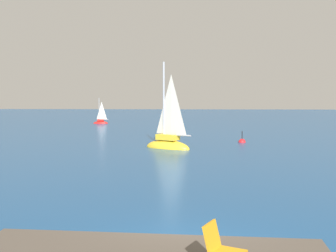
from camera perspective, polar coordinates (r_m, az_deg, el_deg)
name	(u,v)px	position (r m, az deg, el deg)	size (l,w,h in m)	color
sailboat_near	(168,143)	(29.86, -0.01, -2.26)	(3.51, 2.71, 6.45)	yellow
sailboat_far	(101,122)	(52.61, -8.74, 0.52)	(1.80, 0.62, 3.32)	red
beach_chair	(220,246)	(7.22, 6.82, -15.27)	(0.74, 0.69, 0.80)	orange
marker_buoy	(242,142)	(33.75, 9.60, -2.10)	(0.56, 0.56, 1.13)	red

